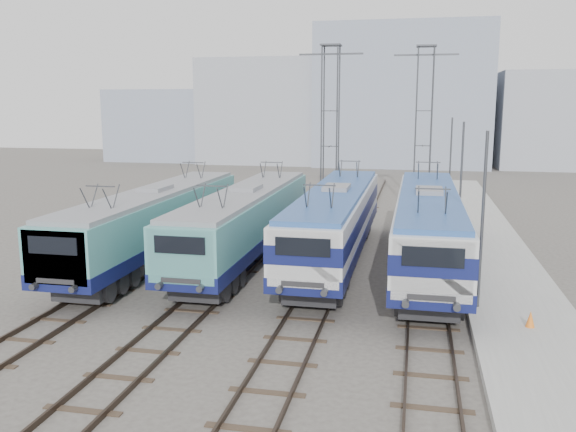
% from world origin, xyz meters
% --- Properties ---
extents(ground, '(160.00, 160.00, 0.00)m').
position_xyz_m(ground, '(0.00, 0.00, 0.00)').
color(ground, '#514C47').
extents(platform, '(4.00, 70.00, 0.30)m').
position_xyz_m(platform, '(10.20, 8.00, 0.15)').
color(platform, '#9E9E99').
rests_on(platform, ground).
extents(locomotive_far_left, '(2.85, 18.03, 3.39)m').
position_xyz_m(locomotive_far_left, '(-6.75, 6.78, 2.25)').
color(locomotive_far_left, '#11174E').
rests_on(locomotive_far_left, ground).
extents(locomotive_center_left, '(2.86, 18.04, 3.40)m').
position_xyz_m(locomotive_center_left, '(-2.25, 7.81, 2.25)').
color(locomotive_center_left, '#11174E').
rests_on(locomotive_center_left, ground).
extents(locomotive_center_right, '(2.92, 18.44, 3.47)m').
position_xyz_m(locomotive_center_right, '(2.25, 8.43, 2.35)').
color(locomotive_center_right, '#11174E').
rests_on(locomotive_center_right, ground).
extents(locomotive_far_right, '(2.96, 18.70, 3.52)m').
position_xyz_m(locomotive_far_right, '(6.75, 7.86, 2.38)').
color(locomotive_far_right, '#11174E').
rests_on(locomotive_far_right, ground).
extents(catenary_tower_west, '(4.50, 1.20, 12.00)m').
position_xyz_m(catenary_tower_west, '(0.00, 22.00, 6.64)').
color(catenary_tower_west, '#3F4247').
rests_on(catenary_tower_west, ground).
extents(catenary_tower_east, '(4.50, 1.20, 12.00)m').
position_xyz_m(catenary_tower_east, '(6.50, 24.00, 6.64)').
color(catenary_tower_east, '#3F4247').
rests_on(catenary_tower_east, ground).
extents(mast_front, '(0.12, 0.12, 7.00)m').
position_xyz_m(mast_front, '(8.60, 2.00, 3.50)').
color(mast_front, '#3F4247').
rests_on(mast_front, ground).
extents(mast_mid, '(0.12, 0.12, 7.00)m').
position_xyz_m(mast_mid, '(8.60, 14.00, 3.50)').
color(mast_mid, '#3F4247').
rests_on(mast_mid, ground).
extents(mast_rear, '(0.12, 0.12, 7.00)m').
position_xyz_m(mast_rear, '(8.60, 26.00, 3.50)').
color(mast_rear, '#3F4247').
rests_on(mast_rear, ground).
extents(safety_cone, '(0.31, 0.31, 0.58)m').
position_xyz_m(safety_cone, '(10.19, 0.11, 0.59)').
color(safety_cone, orange).
rests_on(safety_cone, platform).
extents(building_west, '(18.00, 12.00, 14.00)m').
position_xyz_m(building_west, '(-14.00, 62.00, 7.00)').
color(building_west, '#9BA0AC').
rests_on(building_west, ground).
extents(building_center, '(22.00, 14.00, 18.00)m').
position_xyz_m(building_center, '(4.00, 62.00, 9.00)').
color(building_center, '#8B96AA').
rests_on(building_center, ground).
extents(building_east, '(16.00, 12.00, 12.00)m').
position_xyz_m(building_east, '(24.00, 62.00, 6.00)').
color(building_east, '#9BA0AC').
rests_on(building_east, ground).
extents(building_far_west, '(14.00, 10.00, 10.00)m').
position_xyz_m(building_far_west, '(-30.00, 62.00, 5.00)').
color(building_far_west, '#8B96AA').
rests_on(building_far_west, ground).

